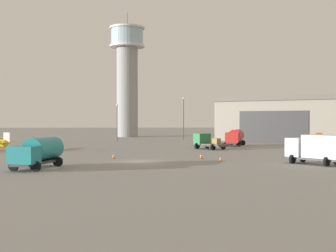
{
  "coord_description": "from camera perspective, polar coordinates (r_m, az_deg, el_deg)",
  "views": [
    {
      "loc": [
        0.04,
        -49.84,
        4.86
      ],
      "look_at": [
        4.77,
        26.52,
        3.66
      ],
      "focal_mm": 46.92,
      "sensor_mm": 36.0,
      "label": 1
    }
  ],
  "objects": [
    {
      "name": "truck_flatbed_green",
      "position": [
        71.63,
        5.06,
        -2.02
      ],
      "size": [
        5.32,
        5.99,
        2.5
      ],
      "rotation": [
        0.0,
        0.0,
        2.2
      ],
      "color": "#38383D",
      "rests_on": "ground_plane"
    },
    {
      "name": "light_post_north",
      "position": [
        96.71,
        -6.63,
        0.91
      ],
      "size": [
        0.44,
        0.44,
        8.13
      ],
      "color": "#38383D",
      "rests_on": "ground_plane"
    },
    {
      "name": "control_tower",
      "position": [
        122.32,
        -5.32,
        6.87
      ],
      "size": [
        9.6,
        9.6,
        34.19
      ],
      "color": "gray",
      "rests_on": "ground_plane"
    },
    {
      "name": "truck_fuel_tanker_red",
      "position": [
        80.27,
        8.72,
        -1.4
      ],
      "size": [
        4.55,
        6.38,
        2.97
      ],
      "rotation": [
        0.0,
        0.0,
        4.3
      ],
      "color": "#38383D",
      "rests_on": "ground_plane"
    },
    {
      "name": "traffic_cone_near_left",
      "position": [
        51.33,
        6.83,
        -4.24
      ],
      "size": [
        0.36,
        0.36,
        0.54
      ],
      "color": "black",
      "rests_on": "ground_plane"
    },
    {
      "name": "truck_box_silver",
      "position": [
        49.63,
        18.76,
        -2.72
      ],
      "size": [
        5.7,
        6.25,
        3.18
      ],
      "rotation": [
        0.0,
        0.0,
        2.25
      ],
      "color": "#38383D",
      "rests_on": "ground_plane"
    },
    {
      "name": "ground_plane",
      "position": [
        50.07,
        -3.59,
        -4.67
      ],
      "size": [
        400.0,
        400.0,
        0.0
      ],
      "primitive_type": "plane",
      "color": "gray"
    },
    {
      "name": "light_post_west",
      "position": [
        103.89,
        2.03,
        1.46
      ],
      "size": [
        0.44,
        0.44,
        10.03
      ],
      "color": "#38383D",
      "rests_on": "ground_plane"
    },
    {
      "name": "traffic_cone_near_right",
      "position": [
        54.56,
        -7.09,
        -3.91
      ],
      "size": [
        0.36,
        0.36,
        0.6
      ],
      "color": "black",
      "rests_on": "ground_plane"
    },
    {
      "name": "traffic_cone_mid_apron",
      "position": [
        54.04,
        4.31,
        -3.91
      ],
      "size": [
        0.36,
        0.36,
        0.67
      ],
      "color": "black",
      "rests_on": "ground_plane"
    },
    {
      "name": "truck_fuel_tanker_teal",
      "position": [
        45.12,
        -16.47,
        -3.2
      ],
      "size": [
        4.46,
        7.19,
        3.04
      ],
      "rotation": [
        0.0,
        0.0,
        4.43
      ],
      "color": "#38383D",
      "rests_on": "ground_plane"
    },
    {
      "name": "hangar",
      "position": [
        104.73,
        15.11,
        0.9
      ],
      "size": [
        34.58,
        32.81,
        9.8
      ],
      "rotation": [
        0.0,
        0.0,
        -2.17
      ],
      "color": "gray",
      "rests_on": "ground_plane"
    }
  ]
}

